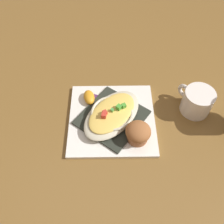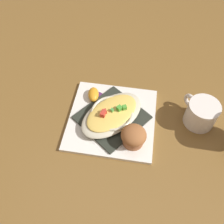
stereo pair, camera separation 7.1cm
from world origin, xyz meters
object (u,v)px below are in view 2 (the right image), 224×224
(gratin_dish, at_px, (112,114))
(coffee_mug, at_px, (201,114))
(orange_garnish, at_px, (94,95))
(square_plate, at_px, (112,119))
(muffin, at_px, (133,136))

(gratin_dish, bearing_deg, coffee_mug, 0.83)
(orange_garnish, bearing_deg, gratin_dish, -54.00)
(square_plate, xyz_separation_m, muffin, (0.06, -0.08, 0.03))
(square_plate, xyz_separation_m, orange_garnish, (-0.06, 0.08, 0.02))
(muffin, bearing_deg, square_plate, 126.97)
(square_plate, xyz_separation_m, gratin_dish, (0.00, -0.00, 0.03))
(gratin_dish, xyz_separation_m, muffin, (0.06, -0.08, 0.01))
(muffin, distance_m, coffee_mug, 0.21)
(gratin_dish, distance_m, coffee_mug, 0.26)
(muffin, bearing_deg, orange_garnish, 126.49)
(muffin, xyz_separation_m, coffee_mug, (0.20, 0.08, -0.01))
(square_plate, bearing_deg, coffee_mug, 0.82)
(orange_garnish, bearing_deg, muffin, -53.51)
(orange_garnish, xyz_separation_m, coffee_mug, (0.31, -0.08, 0.01))
(gratin_dish, xyz_separation_m, coffee_mug, (0.26, 0.00, 0.00))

